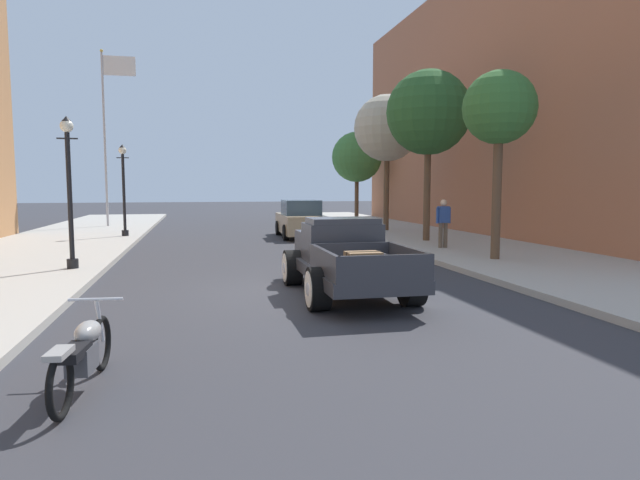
# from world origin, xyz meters

# --- Properties ---
(ground_plane) EXTENTS (140.00, 140.00, 0.00)m
(ground_plane) POSITION_xyz_m (0.00, 0.00, 0.00)
(ground_plane) COLOR #333338
(sidewalk_right) EXTENTS (5.50, 64.00, 0.15)m
(sidewalk_right) POSITION_xyz_m (7.25, 0.00, 0.07)
(sidewalk_right) COLOR #ADA89E
(sidewalk_right) RESTS_ON ground
(building_right_storefront) EXTENTS (12.00, 28.00, 12.09)m
(building_right_storefront) POSITION_xyz_m (16.00, 12.00, 6.05)
(building_right_storefront) COLOR #A86647
(building_right_storefront) RESTS_ON ground
(hotrod_truck_gunmetal) EXTENTS (2.22, 4.96, 1.58)m
(hotrod_truck_gunmetal) POSITION_xyz_m (0.87, -0.35, 0.75)
(hotrod_truck_gunmetal) COLOR #333338
(hotrod_truck_gunmetal) RESTS_ON ground
(motorcycle_parked) EXTENTS (0.62, 2.12, 0.93)m
(motorcycle_parked) POSITION_xyz_m (-3.36, -5.25, 0.44)
(motorcycle_parked) COLOR black
(motorcycle_parked) RESTS_ON ground
(car_background_tan) EXTENTS (1.95, 4.34, 1.65)m
(car_background_tan) POSITION_xyz_m (2.29, 12.30, 0.77)
(car_background_tan) COLOR tan
(car_background_tan) RESTS_ON ground
(pedestrian_sidewalk_right) EXTENTS (0.53, 0.22, 1.65)m
(pedestrian_sidewalk_right) POSITION_xyz_m (6.05, 5.83, 1.09)
(pedestrian_sidewalk_right) COLOR brown
(pedestrian_sidewalk_right) RESTS_ON sidewalk_right
(street_lamp_near) EXTENTS (0.50, 0.32, 3.85)m
(street_lamp_near) POSITION_xyz_m (-5.28, 3.50, 2.39)
(street_lamp_near) COLOR black
(street_lamp_near) RESTS_ON sidewalk_left
(street_lamp_far) EXTENTS (0.50, 0.32, 3.85)m
(street_lamp_far) POSITION_xyz_m (-5.16, 12.99, 2.39)
(street_lamp_far) COLOR black
(street_lamp_far) RESTS_ON sidewalk_left
(flagpole) EXTENTS (1.74, 0.16, 9.16)m
(flagpole) POSITION_xyz_m (-6.59, 19.40, 5.77)
(flagpole) COLOR #B2B2B7
(flagpole) RESTS_ON sidewalk_left
(street_tree_nearest) EXTENTS (2.08, 2.08, 5.36)m
(street_tree_nearest) POSITION_xyz_m (6.28, 2.84, 4.40)
(street_tree_nearest) COLOR brown
(street_tree_nearest) RESTS_ON sidewalk_right
(street_tree_second) EXTENTS (3.22, 3.22, 6.51)m
(street_tree_second) POSITION_xyz_m (6.55, 8.39, 5.03)
(street_tree_second) COLOR brown
(street_tree_second) RESTS_ON sidewalk_right
(street_tree_third) EXTENTS (3.14, 3.14, 6.42)m
(street_tree_third) POSITION_xyz_m (6.72, 13.58, 4.98)
(street_tree_third) COLOR brown
(street_tree_third) RESTS_ON sidewalk_right
(street_tree_farthest) EXTENTS (3.21, 3.21, 5.59)m
(street_tree_farthest) POSITION_xyz_m (7.92, 22.73, 4.12)
(street_tree_farthest) COLOR brown
(street_tree_farthest) RESTS_ON sidewalk_right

